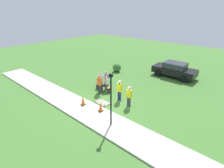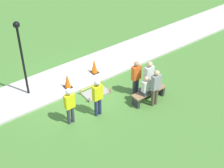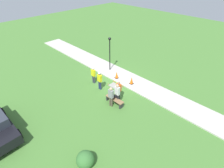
% 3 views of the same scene
% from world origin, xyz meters
% --- Properties ---
extents(ground_plane, '(60.00, 60.00, 0.00)m').
position_xyz_m(ground_plane, '(0.00, 0.00, 0.00)').
color(ground_plane, '#477A33').
extents(sidewalk, '(28.00, 2.30, 0.10)m').
position_xyz_m(sidewalk, '(0.00, -1.15, 0.05)').
color(sidewalk, '#BCB7AD').
rests_on(sidewalk, ground_plane).
extents(wet_concrete_patch, '(1.20, 0.76, 0.25)m').
position_xyz_m(wet_concrete_patch, '(-0.47, 0.56, 0.04)').
color(wet_concrete_patch, gray).
rests_on(wet_concrete_patch, ground_plane).
extents(traffic_cone_near_patch, '(0.34, 0.34, 0.73)m').
position_xyz_m(traffic_cone_near_patch, '(-1.29, -0.74, 0.46)').
color(traffic_cone_near_patch, black).
rests_on(traffic_cone_near_patch, sidewalk).
extents(traffic_cone_far_patch, '(0.34, 0.34, 0.71)m').
position_xyz_m(traffic_cone_far_patch, '(0.35, -0.48, 0.45)').
color(traffic_cone_far_patch, black).
rests_on(traffic_cone_far_patch, sidewalk).
extents(park_bench, '(1.64, 0.44, 0.51)m').
position_xyz_m(park_bench, '(-2.06, 2.31, 0.35)').
color(park_bench, '#2D2D33').
rests_on(park_bench, ground_plane).
extents(person_seated_on_bench, '(0.36, 0.44, 0.89)m').
position_xyz_m(person_seated_on_bench, '(-1.78, 2.36, 0.86)').
color(person_seated_on_bench, '#383D47').
rests_on(person_seated_on_bench, park_bench).
extents(worker_supervisor, '(0.40, 0.26, 1.79)m').
position_xyz_m(worker_supervisor, '(0.26, 1.79, 1.07)').
color(worker_supervisor, navy).
rests_on(worker_supervisor, ground_plane).
extents(worker_assistant, '(0.40, 0.25, 1.70)m').
position_xyz_m(worker_assistant, '(1.41, 1.53, 1.00)').
color(worker_assistant, '#383D47').
rests_on(worker_assistant, ground_plane).
extents(bystander_in_orange_shirt, '(0.40, 0.22, 1.71)m').
position_xyz_m(bystander_in_orange_shirt, '(-1.87, 1.64, 0.97)').
color(bystander_in_orange_shirt, '#383D47').
rests_on(bystander_in_orange_shirt, ground_plane).
extents(bystander_in_gray_shirt, '(0.40, 0.24, 1.84)m').
position_xyz_m(bystander_in_gray_shirt, '(-2.17, 2.13, 1.05)').
color(bystander_in_gray_shirt, black).
rests_on(bystander_in_gray_shirt, ground_plane).
extents(bystander_in_white_shirt, '(0.40, 0.23, 1.77)m').
position_xyz_m(bystander_in_white_shirt, '(-2.04, 2.70, 1.01)').
color(bystander_in_white_shirt, brown).
rests_on(bystander_in_white_shirt, ground_plane).
extents(lamppost_near, '(0.28, 0.28, 3.49)m').
position_xyz_m(lamppost_near, '(1.98, -1.17, 2.42)').
color(lamppost_near, black).
rests_on(lamppost_near, sidewalk).
extents(shrub_rounded_near, '(1.00, 1.00, 1.00)m').
position_xyz_m(shrub_rounded_near, '(-4.54, 7.18, 0.50)').
color(shrub_rounded_near, '#387033').
rests_on(shrub_rounded_near, ground_plane).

